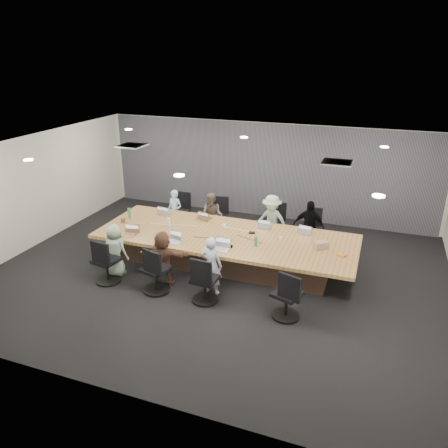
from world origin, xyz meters
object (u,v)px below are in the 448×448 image
(laptop_1, at_px, (204,218))
(bottle_green_right, at_px, (256,242))
(laptop_4, at_px, (128,235))
(bottle_green_left, at_px, (129,213))
(chair_4, at_px, (107,264))
(stapler, at_px, (229,246))
(canvas_bag, at_px, (321,245))
(person_2, at_px, (271,221))
(chair_5, at_px, (156,273))
(conference_table, at_px, (225,248))
(person_3, at_px, (309,227))
(mug_brown, at_px, (123,220))
(chair_2, at_px, (274,226))
(laptop_6, at_px, (221,250))
(chair_7, at_px, (287,298))
(person_0, at_px, (175,211))
(snack_packet, at_px, (342,255))
(person_6, at_px, (211,266))
(chair_3, at_px, (310,232))
(laptop_5, at_px, (174,242))
(laptop_2, at_px, (266,226))
(laptop_0, at_px, (165,213))
(person_1, at_px, (212,216))
(chair_6, at_px, (205,283))
(person_5, at_px, (163,258))
(chair_1, at_px, (217,219))
(bottle_clear, at_px, (169,222))
(chair_0, at_px, (181,214))
(laptop_3, at_px, (305,232))
(person_4, at_px, (115,250))

(laptop_1, distance_m, bottle_green_right, 2.06)
(laptop_4, height_order, bottle_green_left, bottle_green_left)
(chair_4, xyz_separation_m, laptop_1, (1.25, 2.50, 0.32))
(chair_4, height_order, stapler, chair_4)
(bottle_green_left, relative_size, canvas_bag, 0.96)
(person_2, bearing_deg, chair_5, -108.70)
(conference_table, bearing_deg, person_3, 38.49)
(mug_brown, bearing_deg, laptop_1, 27.92)
(conference_table, height_order, mug_brown, mug_brown)
(chair_2, height_order, laptop_6, chair_2)
(chair_7, relative_size, person_0, 0.70)
(mug_brown, relative_size, canvas_bag, 0.42)
(laptop_1, bearing_deg, snack_packet, 178.60)
(chair_2, relative_size, person_3, 0.60)
(conference_table, distance_m, person_6, 1.38)
(chair_7, xyz_separation_m, bottle_green_left, (-4.49, 1.85, 0.46))
(chair_3, xyz_separation_m, bottle_green_right, (-0.86, -2.06, 0.48))
(chair_5, distance_m, laptop_5, 0.95)
(chair_4, bearing_deg, laptop_2, 49.86)
(chair_7, distance_m, laptop_0, 4.57)
(person_0, bearing_deg, person_1, 8.79)
(person_3, xyz_separation_m, snack_packet, (0.95, -1.56, 0.09))
(chair_5, bearing_deg, chair_6, 15.39)
(chair_6, xyz_separation_m, person_5, (-1.11, 0.35, 0.19))
(chair_1, height_order, laptop_0, chair_1)
(laptop_2, height_order, bottle_clear, bottle_clear)
(laptop_0, distance_m, snack_packet, 4.73)
(conference_table, distance_m, person_2, 1.57)
(chair_4, bearing_deg, person_3, 47.39)
(person_3, height_order, bottle_green_left, person_3)
(chair_1, bearing_deg, laptop_2, 139.44)
(bottle_clear, bearing_deg, chair_1, 71.08)
(person_1, xyz_separation_m, canvas_bag, (3.05, -1.33, 0.20))
(chair_7, xyz_separation_m, person_3, (-0.14, 3.05, 0.25))
(chair_7, xyz_separation_m, laptop_1, (-2.71, 2.50, 0.33))
(bottle_green_right, distance_m, snack_packet, 1.82)
(chair_3, distance_m, bottle_clear, 3.61)
(chair_0, xyz_separation_m, chair_1, (1.11, 0.00, -0.00))
(laptop_3, bearing_deg, laptop_4, 31.24)
(laptop_6, xyz_separation_m, bottle_green_right, (0.65, 0.44, 0.11))
(laptop_2, relative_size, person_4, 0.25)
(person_3, distance_m, laptop_4, 4.38)
(chair_0, bearing_deg, snack_packet, 155.25)
(person_3, bearing_deg, laptop_1, -164.32)
(laptop_0, xyz_separation_m, person_5, (1.05, -2.15, -0.14))
(person_1, bearing_deg, laptop_0, -154.32)
(chair_7, distance_m, laptop_2, 2.75)
(laptop_1, xyz_separation_m, person_3, (2.56, 0.55, -0.08))
(chair_1, bearing_deg, chair_0, -11.42)
(laptop_3, height_order, laptop_4, same)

